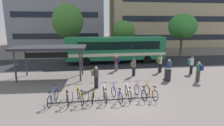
{
  "coord_description": "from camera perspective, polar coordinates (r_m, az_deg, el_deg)",
  "views": [
    {
      "loc": [
        -2.1,
        -10.35,
        4.56
      ],
      "look_at": [
        -0.26,
        4.92,
        1.27
      ],
      "focal_mm": 28.11,
      "sensor_mm": 36.0,
      "label": 1
    }
  ],
  "objects": [
    {
      "name": "commuter_navy_pack_1",
      "position": [
        16.16,
        26.41,
        -2.09
      ],
      "size": [
        0.54,
        0.6,
        1.67
      ],
      "rotation": [
        0.0,
        0.0,
        2.15
      ],
      "color": "#47382D",
      "rests_on": "ground"
    },
    {
      "name": "parked_bicycle_orange_8",
      "position": [
        11.67,
        12.49,
        -9.2
      ],
      "size": [
        0.56,
        1.7,
        0.99
      ],
      "rotation": [
        0.0,
        0.0,
        1.78
      ],
      "color": "black",
      "rests_on": "ground"
    },
    {
      "name": "street_tree_1",
      "position": [
        28.85,
        -14.18,
        13.03
      ],
      "size": [
        4.8,
        4.8,
        7.91
      ],
      "color": "brown",
      "rests_on": "ground"
    },
    {
      "name": "commuter_teal_pack_6",
      "position": [
        18.44,
        24.37,
        -0.25
      ],
      "size": [
        0.61,
        0.52,
        1.69
      ],
      "rotation": [
        0.0,
        0.0,
        5.78
      ],
      "color": "black",
      "rests_on": "ground"
    },
    {
      "name": "commuter_navy_pack_0",
      "position": [
        17.85,
        1.49,
        0.38
      ],
      "size": [
        0.54,
        0.61,
        1.65
      ],
      "rotation": [
        0.0,
        0.0,
        2.12
      ],
      "color": "#565660",
      "rests_on": "ground"
    },
    {
      "name": "bus_lane_asphalt",
      "position": [
        22.04,
        -1.25,
        0.12
      ],
      "size": [
        80.0,
        7.2,
        0.01
      ],
      "primitive_type": "cube",
      "color": "#232326",
      "rests_on": "ground"
    },
    {
      "name": "commuter_olive_pack_4",
      "position": [
        17.96,
        15.33,
        0.12
      ],
      "size": [
        0.6,
        0.48,
        1.69
      ],
      "rotation": [
        0.0,
        0.0,
        0.37
      ],
      "color": "black",
      "rests_on": "ground"
    },
    {
      "name": "parked_bicycle_blue_0",
      "position": [
        11.15,
        -18.64,
        -10.59
      ],
      "size": [
        0.52,
        1.71,
        0.99
      ],
      "rotation": [
        0.0,
        0.0,
        1.4
      ],
      "color": "black",
      "rests_on": "ground"
    },
    {
      "name": "parked_bicycle_yellow_3",
      "position": [
        11.04,
        -6.17,
        -10.24
      ],
      "size": [
        0.52,
        1.72,
        0.99
      ],
      "rotation": [
        0.0,
        0.0,
        1.48
      ],
      "color": "black",
      "rests_on": "ground"
    },
    {
      "name": "commuter_olive_pack_3",
      "position": [
        12.97,
        -5.3,
        -4.13
      ],
      "size": [
        0.59,
        0.46,
        1.66
      ],
      "rotation": [
        0.0,
        0.0,
        5.96
      ],
      "color": "black",
      "rests_on": "ground"
    },
    {
      "name": "commuter_olive_pack_5",
      "position": [
        16.14,
        7.06,
        -0.98
      ],
      "size": [
        0.57,
        0.6,
        1.64
      ],
      "rotation": [
        0.0,
        0.0,
        0.86
      ],
      "color": "black",
      "rests_on": "ground"
    },
    {
      "name": "commuter_olive_pack_2",
      "position": [
        16.82,
        18.07,
        -1.07
      ],
      "size": [
        0.56,
        0.6,
        1.59
      ],
      "rotation": [
        0.0,
        0.0,
        4.06
      ],
      "color": "#565660",
      "rests_on": "ground"
    },
    {
      "name": "parked_bicycle_purple_7",
      "position": [
        11.55,
        9.16,
        -9.3
      ],
      "size": [
        0.54,
        1.7,
        0.99
      ],
      "rotation": [
        0.0,
        0.0,
        1.76
      ],
      "color": "black",
      "rests_on": "ground"
    },
    {
      "name": "parked_bicycle_blue_5",
      "position": [
        11.07,
        1.56,
        -10.11
      ],
      "size": [
        0.64,
        1.67,
        0.99
      ],
      "rotation": [
        0.0,
        0.0,
        1.85
      ],
      "color": "black",
      "rests_on": "ground"
    },
    {
      "name": "parked_bicycle_yellow_2",
      "position": [
        10.95,
        -10.31,
        -10.55
      ],
      "size": [
        0.64,
        1.67,
        0.99
      ],
      "rotation": [
        0.0,
        0.0,
        1.85
      ],
      "color": "black",
      "rests_on": "ground"
    },
    {
      "name": "trash_bin",
      "position": [
        15.43,
        17.66,
        -3.71
      ],
      "size": [
        0.55,
        0.55,
        1.03
      ],
      "color": "#232328",
      "rests_on": "ground"
    },
    {
      "name": "street_tree_2",
      "position": [
        26.08,
        3.82,
        10.15
      ],
      "size": [
        3.32,
        3.32,
        5.31
      ],
      "color": "brown",
      "rests_on": "ground"
    },
    {
      "name": "parked_bicycle_white_4",
      "position": [
        11.06,
        -2.32,
        -10.13
      ],
      "size": [
        0.52,
        1.72,
        0.99
      ],
      "rotation": [
        0.0,
        0.0,
        1.62
      ],
      "color": "black",
      "rests_on": "ground"
    },
    {
      "name": "transit_shelter",
      "position": [
        15.97,
        -19.46,
        4.41
      ],
      "size": [
        6.04,
        3.17,
        2.81
      ],
      "rotation": [
        0.0,
        0.0,
        -0.03
      ],
      "color": "#38383D",
      "rests_on": "ground"
    },
    {
      "name": "parked_bicycle_orange_1",
      "position": [
        10.98,
        -14.33,
        -10.68
      ],
      "size": [
        0.53,
        1.7,
        0.99
      ],
      "rotation": [
        0.0,
        0.0,
        1.76
      ],
      "color": "black",
      "rests_on": "ground"
    },
    {
      "name": "street_tree_0",
      "position": [
        29.37,
        21.95,
        10.96
      ],
      "size": [
        4.24,
        4.24,
        6.37
      ],
      "color": "brown",
      "rests_on": "ground"
    },
    {
      "name": "bike_rack",
      "position": [
        11.15,
        -2.43,
        -11.58
      ],
      "size": [
        6.79,
        0.27,
        0.7
      ],
      "rotation": [
        0.0,
        0.0,
        0.03
      ],
      "color": "#47474C",
      "rests_on": "ground"
    },
    {
      "name": "ground",
      "position": [
        11.5,
        4.3,
        -11.33
      ],
      "size": [
        200.0,
        200.0,
        0.0
      ],
      "primitive_type": "plane",
      "color": "#6B605B"
    },
    {
      "name": "parked_bicycle_white_6",
      "position": [
        11.33,
        5.24,
        -9.62
      ],
      "size": [
        0.52,
        1.72,
        0.99
      ],
      "rotation": [
        0.0,
        0.0,
        1.59
      ],
      "color": "black",
      "rests_on": "ground"
    },
    {
      "name": "city_bus",
      "position": [
        21.84,
        1.04,
        4.72
      ],
      "size": [
        12.11,
        2.98,
        3.2
      ],
      "rotation": [
        0.0,
        0.0,
        3.18
      ],
      "color": "#196B3D",
      "rests_on": "ground"
    }
  ]
}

